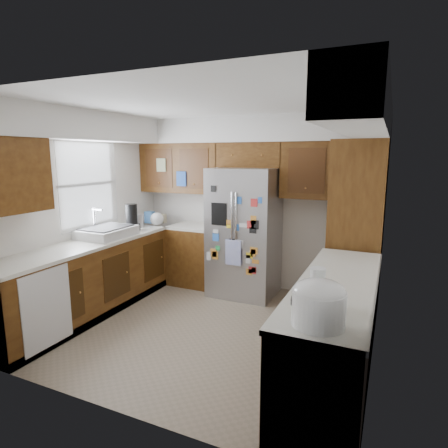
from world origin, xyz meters
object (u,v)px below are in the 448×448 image
(pantry, at_px, (357,229))
(fridge, at_px, (244,232))
(paper_towel, at_px, (317,285))
(rice_cooker, at_px, (319,302))

(pantry, height_order, fridge, pantry)
(fridge, bearing_deg, paper_towel, -57.02)
(fridge, height_order, rice_cooker, fridge)
(fridge, relative_size, paper_towel, 7.20)
(pantry, bearing_deg, rice_cooker, -90.01)
(pantry, xyz_separation_m, paper_towel, (-0.08, -2.13, -0.03))
(pantry, distance_m, fridge, 1.51)
(paper_towel, bearing_deg, rice_cooker, -78.46)
(rice_cooker, bearing_deg, pantry, 89.99)
(pantry, height_order, paper_towel, pantry)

